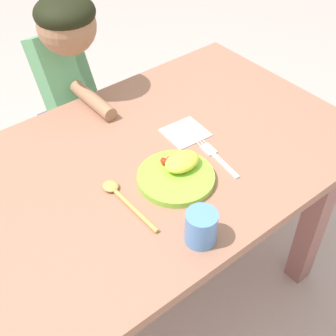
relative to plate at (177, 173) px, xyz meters
name	(u,v)px	position (x,y,z in m)	size (l,w,h in m)	color
ground_plane	(143,304)	(-0.07, 0.11, -0.75)	(8.00, 8.00, 0.00)	#B29E99
dining_table	(136,198)	(-0.07, 0.11, -0.15)	(1.38, 0.79, 0.73)	#996751
plate	(177,173)	(0.00, 0.00, 0.00)	(0.21, 0.21, 0.06)	#88CC3B
fork	(216,156)	(0.14, 0.00, -0.01)	(0.05, 0.21, 0.01)	silver
spoon	(122,197)	(-0.17, 0.03, -0.01)	(0.04, 0.22, 0.02)	tan
drinking_cup	(201,227)	(-0.09, -0.20, 0.03)	(0.08, 0.08, 0.09)	#5387CE
person	(70,103)	(0.00, 0.62, -0.10)	(0.19, 0.43, 1.06)	#314965
napkin	(185,133)	(0.15, 0.14, -0.02)	(0.12, 0.12, 0.00)	white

